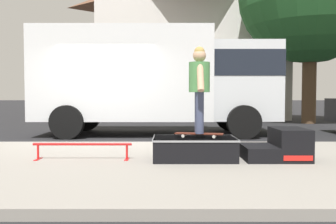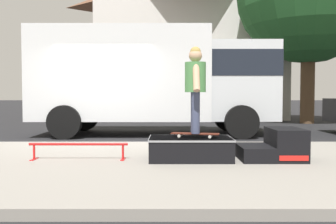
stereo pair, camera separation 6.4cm
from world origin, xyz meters
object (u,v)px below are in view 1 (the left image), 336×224
Objects in this scene: skateboard at (197,134)px; box_truck at (156,77)px; skate_box at (192,148)px; grind_rail at (81,147)px; kicker_ramp at (278,146)px; skater_kid at (198,82)px.

box_truck reaches higher than skateboard.
grind_rail is (-1.82, 0.00, 0.01)m from skate_box.
skateboard is 5.22m from box_truck.
skate_box is at bearing -172.03° from skateboard.
kicker_ramp is 0.72× the size of skater_kid.
skate_box is at bearing 179.98° from kicker_ramp.
box_truck reaches higher than kicker_ramp.
kicker_ramp is at bearing -0.51° from skater_kid.
kicker_ramp reaches higher than skateboard.
skate_box is at bearing -0.12° from grind_rail.
skater_kid is (0.08, 0.01, 1.06)m from skate_box.
box_truck reaches higher than skate_box.
box_truck is at bearing 99.24° from skater_kid.
kicker_ramp is 1.26× the size of skateboard.
skater_kid reaches higher than kicker_ramp.
grind_rail is at bearing -102.19° from box_truck.
skater_kid is (-1.31, 0.01, 1.04)m from kicker_ramp.
skateboard is 0.84m from skater_kid.
skater_kid is (0.00, -0.00, 0.84)m from skateboard.
skate_box is 1.82m from grind_rail.
box_truck is at bearing 77.81° from grind_rail.
grind_rail is (-3.22, 0.00, -0.00)m from kicker_ramp.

